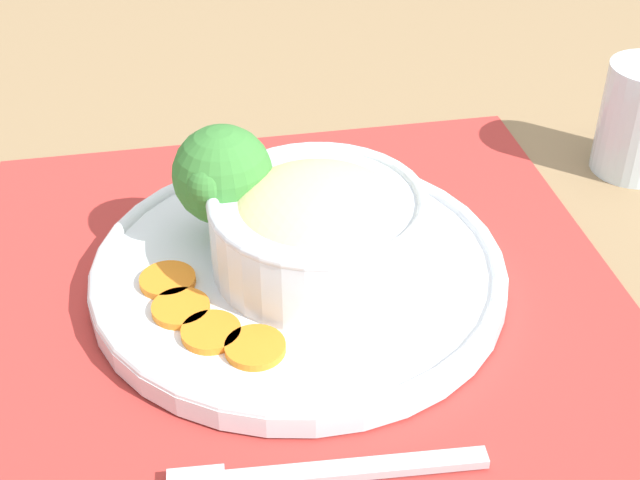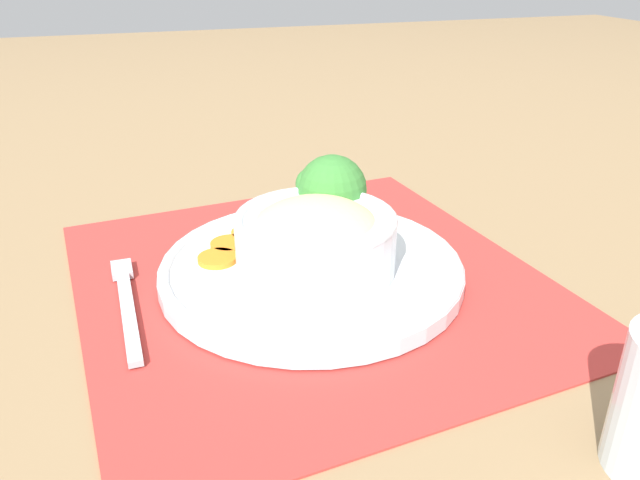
{
  "view_description": "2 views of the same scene",
  "coord_description": "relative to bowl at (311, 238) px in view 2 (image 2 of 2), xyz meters",
  "views": [
    {
      "loc": [
        -0.51,
        0.03,
        0.41
      ],
      "look_at": [
        -0.01,
        -0.01,
        0.05
      ],
      "focal_mm": 50.0,
      "sensor_mm": 36.0,
      "label": 1
    },
    {
      "loc": [
        -0.16,
        -0.52,
        0.31
      ],
      "look_at": [
        0.01,
        -0.0,
        0.05
      ],
      "focal_mm": 35.0,
      "sensor_mm": 36.0,
      "label": 2
    }
  ],
  "objects": [
    {
      "name": "placemat",
      "position": [
        0.0,
        0.01,
        -0.05
      ],
      "size": [
        0.48,
        0.5,
        0.0
      ],
      "color": "#B2332D",
      "rests_on": "ground_plane"
    },
    {
      "name": "bowl",
      "position": [
        0.0,
        0.0,
        0.0
      ],
      "size": [
        0.15,
        0.15,
        0.07
      ],
      "color": "silver",
      "rests_on": "plate"
    },
    {
      "name": "carrot_slice_near",
      "position": [
        -0.01,
        0.11,
        -0.03
      ],
      "size": [
        0.04,
        0.04,
        0.01
      ],
      "color": "orange",
      "rests_on": "plate"
    },
    {
      "name": "carrot_slice_middle",
      "position": [
        -0.04,
        0.1,
        -0.03
      ],
      "size": [
        0.04,
        0.04,
        0.01
      ],
      "color": "orange",
      "rests_on": "plate"
    },
    {
      "name": "plate",
      "position": [
        0.0,
        0.01,
        -0.04
      ],
      "size": [
        0.3,
        0.3,
        0.02
      ],
      "color": "silver",
      "rests_on": "placemat"
    },
    {
      "name": "fork",
      "position": [
        -0.17,
        0.03,
        -0.05
      ],
      "size": [
        0.02,
        0.18,
        0.01
      ],
      "rotation": [
        0.0,
        0.0,
        0.03
      ],
      "color": "#B7B7BC",
      "rests_on": "placemat"
    },
    {
      "name": "carrot_slice_far",
      "position": [
        -0.07,
        0.08,
        -0.03
      ],
      "size": [
        0.04,
        0.04,
        0.01
      ],
      "color": "orange",
      "rests_on": "plate"
    },
    {
      "name": "ground_plane",
      "position": [
        0.0,
        0.01,
        -0.05
      ],
      "size": [
        4.0,
        4.0,
        0.0
      ],
      "primitive_type": "plane",
      "color": "#8C704C"
    },
    {
      "name": "carrot_slice_extra",
      "position": [
        -0.08,
        0.05,
        -0.03
      ],
      "size": [
        0.04,
        0.04,
        0.01
      ],
      "color": "orange",
      "rests_on": "plate"
    },
    {
      "name": "broccoli_floret",
      "position": [
        0.04,
        0.07,
        0.02
      ],
      "size": [
        0.07,
        0.07,
        0.09
      ],
      "color": "#84AD5B",
      "rests_on": "plate"
    }
  ]
}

